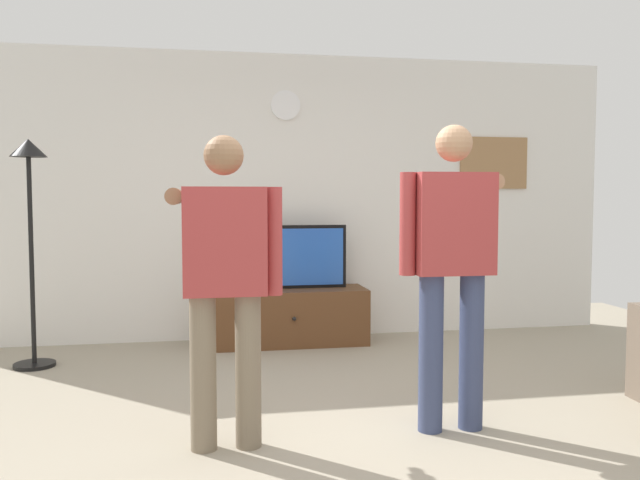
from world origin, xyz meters
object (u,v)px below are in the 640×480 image
at_px(framed_picture, 493,163).
at_px(floor_lamp, 30,205).
at_px(tv_stand, 290,316).
at_px(person_standing_nearer_lamp, 225,272).
at_px(wall_clock, 286,105).
at_px(person_standing_nearer_couch, 452,256).
at_px(television, 289,257).

relative_size(framed_picture, floor_lamp, 0.39).
distance_m(tv_stand, person_standing_nearer_lamp, 2.59).
bearing_deg(tv_stand, wall_clock, 90.00).
bearing_deg(tv_stand, person_standing_nearer_couch, -75.21).
bearing_deg(wall_clock, tv_stand, -90.00).
xyz_separation_m(tv_stand, person_standing_nearer_couch, (0.62, -2.36, 0.76)).
relative_size(tv_stand, person_standing_nearer_couch, 0.79).
distance_m(framed_picture, floor_lamp, 4.31).
distance_m(television, person_standing_nearer_lamp, 2.55).
bearing_deg(wall_clock, television, -90.00).
relative_size(wall_clock, floor_lamp, 0.15).
xyz_separation_m(wall_clock, framed_picture, (2.11, 0.00, -0.52)).
xyz_separation_m(television, floor_lamp, (-2.12, -0.49, 0.49)).
xyz_separation_m(tv_stand, floor_lamp, (-2.12, -0.45, 1.04)).
relative_size(person_standing_nearer_lamp, person_standing_nearer_couch, 0.95).
bearing_deg(television, floor_lamp, -166.85).
xyz_separation_m(tv_stand, television, (0.00, 0.05, 0.55)).
bearing_deg(person_standing_nearer_couch, television, 104.52).
height_order(framed_picture, floor_lamp, framed_picture).
xyz_separation_m(television, person_standing_nearer_couch, (0.62, -2.40, 0.21)).
bearing_deg(person_standing_nearer_couch, floor_lamp, 145.16).
distance_m(television, wall_clock, 1.44).
height_order(television, floor_lamp, floor_lamp).
distance_m(framed_picture, person_standing_nearer_lamp, 3.95).
relative_size(framed_picture, person_standing_nearer_lamp, 0.42).
distance_m(television, floor_lamp, 2.23).
height_order(floor_lamp, person_standing_nearer_couch, floor_lamp).
distance_m(person_standing_nearer_lamp, person_standing_nearer_couch, 1.30).
xyz_separation_m(tv_stand, wall_clock, (0.00, 0.29, 1.96)).
relative_size(wall_clock, person_standing_nearer_lamp, 0.17).
xyz_separation_m(tv_stand, framed_picture, (2.11, 0.30, 1.44)).
bearing_deg(person_standing_nearer_lamp, framed_picture, 44.14).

